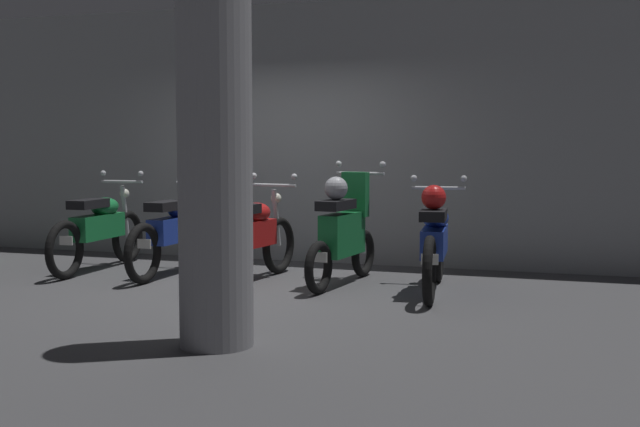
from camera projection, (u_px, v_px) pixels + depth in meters
ground_plane at (237, 287)px, 8.21m from camera, size 80.00×80.00×0.00m
back_wall at (303, 133)px, 10.03m from camera, size 16.00×0.30×3.22m
motorbike_slot_0 at (99, 228)px, 9.28m from camera, size 0.59×1.95×1.15m
motorbike_slot_1 at (176, 231)px, 8.98m from camera, size 0.56×1.95×1.03m
motorbike_slot_2 at (250, 236)px, 8.48m from camera, size 0.58×1.94×1.15m
motorbike_slot_3 at (343, 231)px, 8.32m from camera, size 0.59×1.68×1.29m
motorbike_slot_4 at (435, 240)px, 7.87m from camera, size 0.59×1.95×1.15m
support_pillar at (214, 126)px, 5.71m from camera, size 0.54×0.54×3.22m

